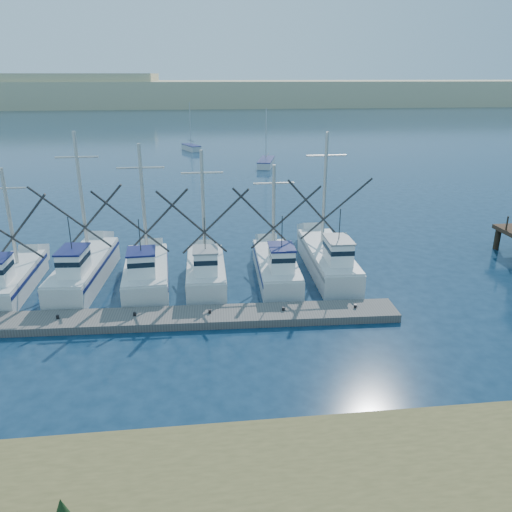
# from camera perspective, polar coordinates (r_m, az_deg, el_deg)

# --- Properties ---
(ground) EXTENTS (500.00, 500.00, 0.00)m
(ground) POSITION_cam_1_polar(r_m,az_deg,el_deg) (22.81, 4.19, -13.41)
(ground) COLOR #0C2136
(ground) RESTS_ON ground
(floating_dock) EXTENTS (32.55, 3.32, 0.43)m
(floating_dock) POSITION_cam_1_polar(r_m,az_deg,el_deg) (28.06, -17.72, -7.07)
(floating_dock) COLOR #5B5651
(floating_dock) RESTS_ON ground
(dune_ridge) EXTENTS (360.00, 60.00, 10.00)m
(dune_ridge) POSITION_cam_1_polar(r_m,az_deg,el_deg) (228.82, -5.99, 18.04)
(dune_ridge) COLOR tan
(dune_ridge) RESTS_ON ground
(trawler_fleet) EXTENTS (31.28, 9.45, 9.61)m
(trawler_fleet) POSITION_cam_1_polar(r_m,az_deg,el_deg) (32.61, -16.90, -1.70)
(trawler_fleet) COLOR silver
(trawler_fleet) RESTS_ON ground
(sailboat_near) EXTENTS (3.48, 7.08, 8.10)m
(sailboat_near) POSITION_cam_1_polar(r_m,az_deg,el_deg) (73.87, 1.16, 10.63)
(sailboat_near) COLOR silver
(sailboat_near) RESTS_ON ground
(sailboat_far) EXTENTS (3.47, 5.13, 8.10)m
(sailboat_far) POSITION_cam_1_polar(r_m,az_deg,el_deg) (90.08, -7.41, 12.18)
(sailboat_far) COLOR silver
(sailboat_far) RESTS_ON ground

